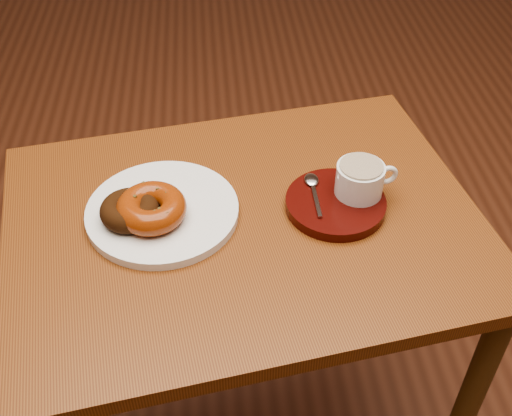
{
  "coord_description": "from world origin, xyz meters",
  "views": [
    {
      "loc": [
        -0.27,
        -1.06,
        1.43
      ],
      "look_at": [
        -0.21,
        -0.3,
        0.74
      ],
      "focal_mm": 45.0,
      "sensor_mm": 36.0,
      "label": 1
    }
  ],
  "objects": [
    {
      "name": "donut_caramel",
      "position": [
        -0.37,
        -0.3,
        0.75
      ],
      "size": [
        0.13,
        0.13,
        0.04
      ],
      "rotation": [
        0.0,
        0.0,
        -0.21
      ],
      "color": "#8C370F",
      "rests_on": "donut_plate"
    },
    {
      "name": "coffee_cup",
      "position": [
        -0.03,
        -0.27,
        0.76
      ],
      "size": [
        0.1,
        0.08,
        0.06
      ],
      "rotation": [
        0.0,
        0.0,
        0.1
      ],
      "color": "white",
      "rests_on": "saucer"
    },
    {
      "name": "ground",
      "position": [
        0.0,
        0.0,
        0.0
      ],
      "size": [
        6.0,
        6.0,
        0.0
      ],
      "primitive_type": "plane",
      "color": "brown",
      "rests_on": "ground"
    },
    {
      "name": "saucer",
      "position": [
        -0.07,
        -0.29,
        0.73
      ],
      "size": [
        0.18,
        0.18,
        0.02
      ],
      "primitive_type": "cylinder",
      "rotation": [
        0.0,
        0.0,
        0.1
      ],
      "color": "#370A07",
      "rests_on": "cafe_table"
    },
    {
      "name": "donut_plate",
      "position": [
        -0.36,
        -0.28,
        0.72
      ],
      "size": [
        0.3,
        0.3,
        0.02
      ],
      "primitive_type": "cylinder",
      "rotation": [
        0.0,
        0.0,
        0.22
      ],
      "color": "white",
      "rests_on": "cafe_table"
    },
    {
      "name": "teaspoon",
      "position": [
        -0.11,
        -0.25,
        0.74
      ],
      "size": [
        0.02,
        0.11,
        0.01
      ],
      "rotation": [
        0.0,
        0.0,
        0.0
      ],
      "color": "silver",
      "rests_on": "saucer"
    },
    {
      "name": "donut_cinnamon",
      "position": [
        -0.41,
        -0.3,
        0.75
      ],
      "size": [
        0.11,
        0.11,
        0.03
      ],
      "primitive_type": "torus",
      "rotation": [
        0.0,
        0.0,
        -0.25
      ],
      "color": "#32190A",
      "rests_on": "donut_plate"
    },
    {
      "name": "cafe_table",
      "position": [
        -0.23,
        -0.3,
        0.6
      ],
      "size": [
        0.85,
        0.69,
        0.72
      ],
      "rotation": [
        0.0,
        0.0,
        0.16
      ],
      "color": "brown",
      "rests_on": "ground"
    }
  ]
}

